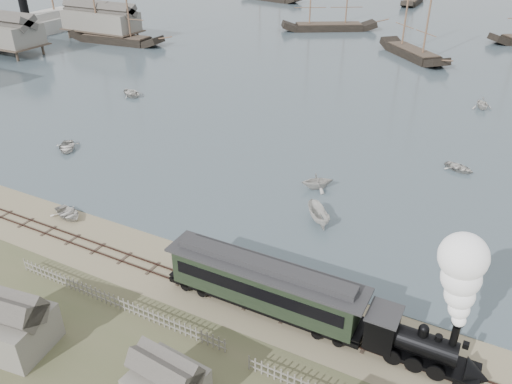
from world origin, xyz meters
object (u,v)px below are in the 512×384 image
at_px(locomotive, 445,316).
at_px(beached_dinghy, 68,214).
at_px(steamship, 26,15).
at_px(passenger_coach, 264,284).

distance_m(locomotive, beached_dinghy, 35.01).
height_order(beached_dinghy, steamship, steamship).
bearing_deg(locomotive, steamship, 150.81).
distance_m(locomotive, steamship, 119.64).
bearing_deg(beached_dinghy, locomotive, -78.33).
height_order(passenger_coach, steamship, steamship).
bearing_deg(beached_dinghy, passenger_coach, -80.71).
relative_size(locomotive, steamship, 0.23).
xyz_separation_m(beached_dinghy, steamship, (-69.78, 55.68, 4.41)).
distance_m(passenger_coach, steamship, 109.18).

